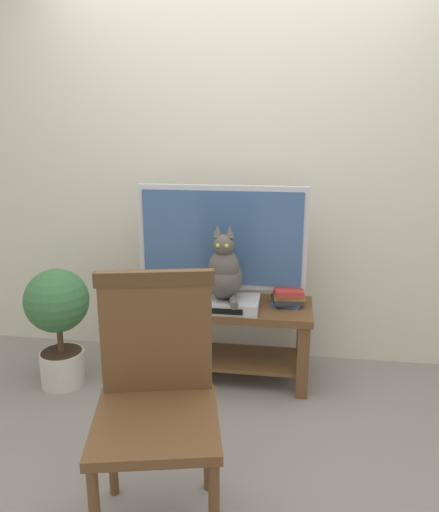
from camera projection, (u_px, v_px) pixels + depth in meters
ground_plane at (216, 438)px, 2.54m from camera, size 12.00×12.00×0.00m
back_wall at (241, 151)px, 3.20m from camera, size 7.00×0.12×2.80m
tv_stand at (221, 327)px, 3.07m from camera, size 1.12×0.44×0.50m
tv at (222, 241)px, 2.99m from camera, size 1.03×0.20×0.72m
media_box at (225, 303)px, 2.95m from camera, size 0.41×0.29×0.07m
cat at (224, 272)px, 2.88m from camera, size 0.21×0.34×0.45m
wooden_chair at (156, 386)px, 1.92m from camera, size 0.57×0.57×1.01m
book_stack at (288, 296)px, 3.00m from camera, size 0.21×0.21×0.11m
potted_plant at (58, 316)px, 2.96m from camera, size 0.38×0.38×0.74m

